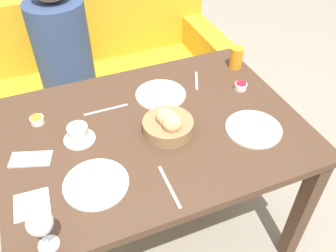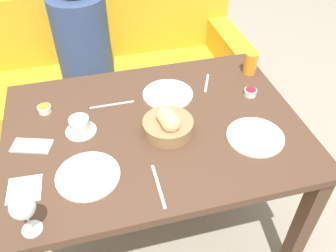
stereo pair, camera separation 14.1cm
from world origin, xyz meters
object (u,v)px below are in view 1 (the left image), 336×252
at_px(wine_glass, 40,224).
at_px(cell_phone, 31,160).
at_px(jam_bowl_honey, 37,120).
at_px(jam_bowl_berry, 241,86).
at_px(napkin, 32,205).
at_px(seated_person, 69,78).
at_px(plate_near_left, 96,184).
at_px(knife_silver, 169,186).
at_px(bread_basket, 168,123).
at_px(coffee_cup, 79,134).
at_px(fork_silver, 106,110).
at_px(spoon_coffee, 197,80).
at_px(plate_near_right, 254,129).
at_px(juice_glass, 236,58).
at_px(couch, 77,88).
at_px(plate_far_center, 161,95).

distance_m(wine_glass, cell_phone, 0.39).
relative_size(wine_glass, jam_bowl_honey, 2.75).
xyz_separation_m(jam_bowl_berry, napkin, (-0.97, -0.30, -0.01)).
distance_m(seated_person, plate_near_left, 1.05).
bearing_deg(knife_silver, plate_near_left, 155.73).
relative_size(plate_near_left, jam_bowl_berry, 4.01).
distance_m(bread_basket, napkin, 0.57).
bearing_deg(coffee_cup, plate_near_left, -88.54).
distance_m(coffee_cup, fork_silver, 0.20).
bearing_deg(coffee_cup, spoon_coffee, 17.66).
height_order(spoon_coffee, napkin, napkin).
relative_size(seated_person, jam_bowl_honey, 20.81).
distance_m(napkin, cell_phone, 0.20).
bearing_deg(knife_silver, cell_phone, 144.41).
relative_size(plate_near_right, spoon_coffee, 1.66).
distance_m(juice_glass, jam_bowl_berry, 0.19).
xyz_separation_m(couch, coffee_cup, (-0.11, -0.94, 0.44)).
distance_m(juice_glass, cell_phone, 1.06).
bearing_deg(fork_silver, jam_bowl_honey, 174.89).
distance_m(bread_basket, wine_glass, 0.61).
height_order(juice_glass, cell_phone, juice_glass).
xyz_separation_m(juice_glass, fork_silver, (-0.69, -0.09, -0.05)).
relative_size(seated_person, bread_basket, 5.85).
distance_m(plate_near_left, plate_near_right, 0.66).
bearing_deg(plate_near_left, plate_near_right, 3.10).
relative_size(bread_basket, plate_near_right, 0.89).
xyz_separation_m(bread_basket, plate_far_center, (0.06, 0.24, -0.04)).
xyz_separation_m(plate_near_right, coffee_cup, (-0.66, 0.21, 0.03)).
height_order(couch, bread_basket, couch).
bearing_deg(bread_basket, seated_person, 107.30).
bearing_deg(plate_far_center, couch, 110.31).
relative_size(couch, seated_person, 1.60).
bearing_deg(jam_bowl_berry, napkin, -162.67).
height_order(knife_silver, napkin, napkin).
distance_m(coffee_cup, spoon_coffee, 0.63).
bearing_deg(napkin, jam_bowl_berry, 17.33).
relative_size(jam_bowl_honey, cell_phone, 0.34).
xyz_separation_m(plate_far_center, wine_glass, (-0.58, -0.56, 0.11)).
height_order(seated_person, jam_bowl_berry, seated_person).
xyz_separation_m(plate_near_left, wine_glass, (-0.18, -0.17, 0.11)).
relative_size(couch, plate_far_center, 8.34).
bearing_deg(seated_person, bread_basket, -72.70).
bearing_deg(plate_near_left, spoon_coffee, 36.27).
xyz_separation_m(plate_far_center, knife_silver, (-0.16, -0.50, -0.00)).
height_order(juice_glass, jam_bowl_berry, juice_glass).
relative_size(jam_bowl_berry, cell_phone, 0.34).
height_order(plate_near_left, jam_bowl_honey, jam_bowl_honey).
relative_size(couch, napkin, 15.81).
bearing_deg(spoon_coffee, coffee_cup, -162.34).
height_order(fork_silver, knife_silver, same).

